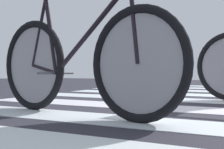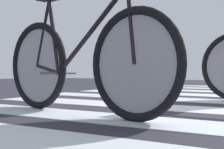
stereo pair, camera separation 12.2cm
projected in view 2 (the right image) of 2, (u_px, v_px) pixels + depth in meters
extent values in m
torus|color=black|center=(37.00, 66.00, 2.68)|extent=(0.71, 0.19, 0.72)
torus|color=black|center=(135.00, 64.00, 1.99)|extent=(0.71, 0.19, 0.72)
cylinder|color=gray|center=(37.00, 66.00, 2.68)|extent=(0.60, 0.12, 0.61)
cylinder|color=gray|center=(135.00, 64.00, 1.99)|extent=(0.60, 0.12, 0.61)
cylinder|color=black|center=(90.00, 33.00, 2.26)|extent=(0.70, 0.17, 0.59)
cylinder|color=black|center=(54.00, 36.00, 2.53)|extent=(0.16, 0.06, 0.59)
cylinder|color=black|center=(48.00, 69.00, 2.58)|extent=(0.29, 0.08, 0.09)
cylinder|color=black|center=(43.00, 33.00, 2.62)|extent=(0.19, 0.06, 0.53)
cylinder|color=black|center=(131.00, 24.00, 2.01)|extent=(0.09, 0.05, 0.50)
cylinder|color=#4C4C51|center=(59.00, 73.00, 2.49)|extent=(0.09, 0.34, 0.02)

